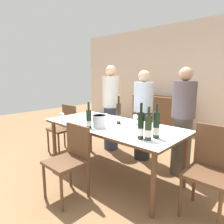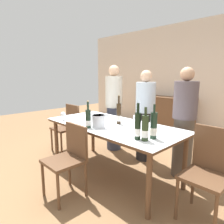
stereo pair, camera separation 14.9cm
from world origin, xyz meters
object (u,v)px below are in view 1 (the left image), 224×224
at_px(ice_bucket, 99,121).
at_px(person_host, 111,108).
at_px(wine_bottle_4, 148,128).
at_px(chair_near_front, 71,155).
at_px(wine_bottle_0, 156,126).
at_px(dining_table, 112,129).
at_px(wine_bottle_2, 89,119).
at_px(chair_left_end, 65,125).
at_px(sideboard_cabinet, 159,112).
at_px(wine_glass_2, 135,117).
at_px(wine_glass_1, 62,115).
at_px(person_guest_left, 143,116).
at_px(chair_right_end, 211,165).
at_px(wine_bottle_3, 141,126).
at_px(wine_glass_0, 106,116).
at_px(person_guest_right, 183,123).
at_px(wine_bottle_1, 119,114).

distance_m(ice_bucket, person_host, 1.27).
distance_m(wine_bottle_4, chair_near_front, 0.99).
relative_size(wine_bottle_0, wine_bottle_4, 1.05).
distance_m(dining_table, wine_bottle_2, 0.41).
relative_size(ice_bucket, wine_bottle_0, 0.47).
xyz_separation_m(ice_bucket, chair_left_end, (-1.33, 0.34, -0.35)).
relative_size(sideboard_cabinet, dining_table, 0.77).
xyz_separation_m(wine_bottle_2, wine_glass_2, (0.33, 0.59, -0.02)).
height_order(wine_glass_1, person_guest_left, person_guest_left).
height_order(wine_glass_2, chair_near_front, wine_glass_2).
distance_m(sideboard_cabinet, chair_near_front, 3.69).
height_order(sideboard_cabinet, person_guest_left, person_guest_left).
bearing_deg(chair_near_front, wine_glass_1, 153.81).
relative_size(ice_bucket, chair_near_front, 0.21).
relative_size(wine_glass_1, person_host, 0.08).
bearing_deg(wine_glass_2, person_host, 151.45).
height_order(wine_bottle_4, chair_right_end, wine_bottle_4).
height_order(wine_bottle_3, wine_glass_0, wine_bottle_3).
bearing_deg(chair_left_end, ice_bucket, -14.29).
relative_size(wine_glass_0, person_guest_right, 0.10).
bearing_deg(wine_glass_1, wine_bottle_4, 5.34).
bearing_deg(ice_bucket, person_host, 126.14).
bearing_deg(person_guest_left, person_guest_right, -5.70).
height_order(wine_bottle_1, wine_glass_0, wine_bottle_1).
relative_size(ice_bucket, person_host, 0.11).
relative_size(chair_left_end, chair_near_front, 1.02).
height_order(wine_glass_1, chair_right_end, chair_right_end).
bearing_deg(wine_bottle_1, wine_bottle_4, -24.88).
distance_m(dining_table, person_guest_right, 1.03).
relative_size(wine_glass_0, person_host, 0.09).
relative_size(ice_bucket, wine_glass_1, 1.30).
distance_m(chair_left_end, person_guest_left, 1.52).
bearing_deg(sideboard_cabinet, person_guest_left, -67.63).
distance_m(chair_right_end, person_guest_right, 0.91).
relative_size(person_host, person_guest_left, 1.07).
bearing_deg(person_host, wine_bottle_1, -40.72).
height_order(chair_near_front, person_guest_left, person_guest_left).
height_order(wine_bottle_1, chair_left_end, wine_bottle_1).
bearing_deg(wine_glass_2, person_guest_left, 113.92).
height_order(ice_bucket, wine_bottle_3, wine_bottle_3).
relative_size(person_host, person_guest_right, 1.05).
bearing_deg(chair_right_end, person_guest_left, 152.00).
height_order(wine_glass_0, wine_glass_1, wine_glass_0).
bearing_deg(chair_near_front, wine_bottle_4, 31.57).
bearing_deg(chair_near_front, person_guest_left, 90.01).
distance_m(wine_glass_1, wine_glass_2, 1.12).
bearing_deg(dining_table, person_guest_right, 44.88).
relative_size(wine_bottle_4, wine_glass_1, 2.65).
height_order(wine_bottle_3, person_guest_left, person_guest_left).
bearing_deg(wine_glass_2, wine_bottle_3, -48.70).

